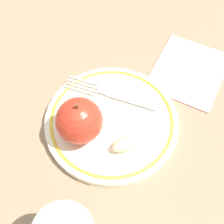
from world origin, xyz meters
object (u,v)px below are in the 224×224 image
(apple_slice_front, at_px, (128,142))
(fork, at_px, (114,95))
(napkin_folded, at_px, (189,70))
(plate, at_px, (112,120))
(apple_red_whole, at_px, (79,121))

(apple_slice_front, relative_size, fork, 0.33)
(apple_slice_front, bearing_deg, napkin_folded, -153.99)
(plate, xyz_separation_m, napkin_folded, (0.16, -0.12, -0.01))
(plate, xyz_separation_m, apple_slice_front, (-0.04, -0.04, 0.02))
(apple_red_whole, bearing_deg, plate, -46.54)
(apple_red_whole, height_order, apple_slice_front, apple_red_whole)
(plate, relative_size, apple_red_whole, 2.73)
(fork, height_order, napkin_folded, fork)
(apple_slice_front, distance_m, napkin_folded, 0.21)
(apple_red_whole, distance_m, napkin_folded, 0.26)
(plate, bearing_deg, napkin_folded, -36.91)
(apple_slice_front, bearing_deg, plate, -89.92)
(napkin_folded, bearing_deg, apple_red_whole, 140.83)
(fork, distance_m, napkin_folded, 0.17)
(napkin_folded, bearing_deg, fork, 130.72)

